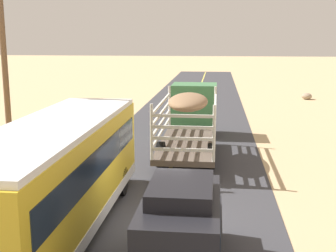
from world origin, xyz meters
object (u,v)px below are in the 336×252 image
object	(u,v)px
livestock_truck	(192,110)
power_pole_near	(4,59)
bus	(57,175)
boulder_near_shoulder	(307,96)
suv_near	(181,229)

from	to	relation	value
livestock_truck	power_pole_near	bearing A→B (deg)	-141.92
livestock_truck	bus	bearing A→B (deg)	-105.40
power_pole_near	livestock_truck	bearing A→B (deg)	38.08
livestock_truck	power_pole_near	world-z (taller)	power_pole_near
boulder_near_shoulder	bus	bearing A→B (deg)	-112.98
power_pole_near	suv_near	bearing A→B (deg)	-44.17
livestock_truck	suv_near	bearing A→B (deg)	-87.78
bus	boulder_near_shoulder	bearing A→B (deg)	67.02
suv_near	livestock_truck	size ratio (longest dim) A/B	0.48
suv_near	power_pole_near	bearing A→B (deg)	135.83
livestock_truck	boulder_near_shoulder	xyz separation A→B (m)	(9.34, 18.03, -1.50)
bus	power_pole_near	xyz separation A→B (m)	(-4.14, 5.67, 2.92)
boulder_near_shoulder	power_pole_near	bearing A→B (deg)	-124.98
power_pole_near	boulder_near_shoulder	distance (m)	29.28
suv_near	bus	bearing A→B (deg)	152.61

